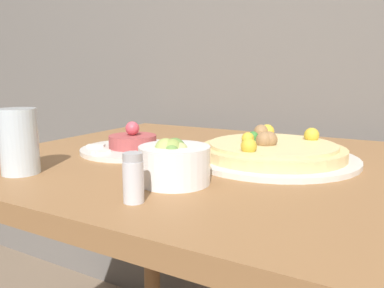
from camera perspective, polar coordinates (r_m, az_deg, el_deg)
dining_table at (r=0.85m, az=4.85°, el=-10.74°), size 1.02×0.81×0.80m
pizza_plate at (r=0.81m, az=12.05°, el=-1.14°), size 0.35×0.35×0.07m
tartare_plate at (r=0.89m, az=-9.00°, el=-0.27°), size 0.24×0.24×0.07m
small_bowl at (r=0.62m, az=-2.76°, el=-2.72°), size 0.12×0.12×0.08m
drinking_glass at (r=0.75m, az=-24.88°, el=0.37°), size 0.07×0.07×0.12m
salt_shaker at (r=0.53m, az=-8.55°, el=-5.22°), size 0.03×0.03×0.07m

